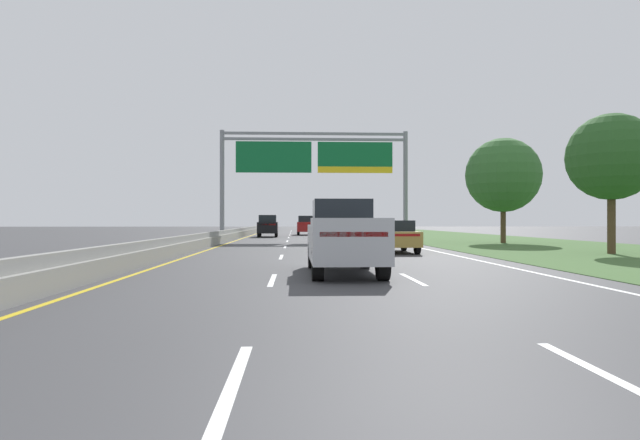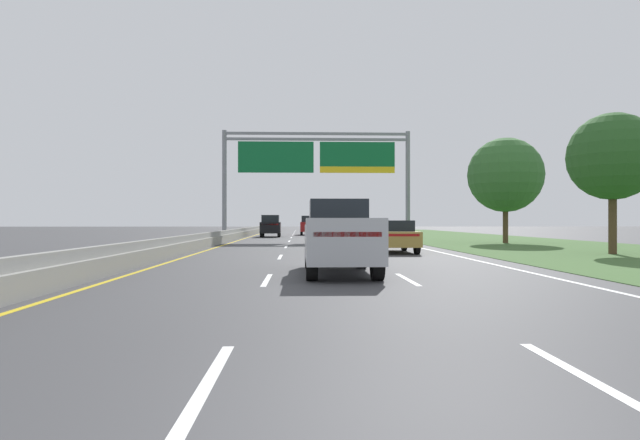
# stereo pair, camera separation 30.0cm
# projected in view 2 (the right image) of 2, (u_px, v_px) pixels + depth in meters

# --- Properties ---
(ground_plane) EXTENTS (220.00, 220.00, 0.00)m
(ground_plane) POSITION_uv_depth(u_px,v_px,m) (314.00, 242.00, 38.66)
(ground_plane) COLOR #3D3D3F
(lane_striping) EXTENTS (11.96, 106.00, 0.01)m
(lane_striping) POSITION_uv_depth(u_px,v_px,m) (314.00, 243.00, 38.21)
(lane_striping) COLOR white
(lane_striping) RESTS_ON ground
(grass_verge_right) EXTENTS (14.00, 110.00, 0.02)m
(grass_verge_right) POSITION_uv_depth(u_px,v_px,m) (506.00, 242.00, 39.16)
(grass_verge_right) COLOR #3D602D
(grass_verge_right) RESTS_ON ground
(median_barrier_concrete) EXTENTS (0.60, 110.00, 0.85)m
(median_barrier_concrete) POSITION_uv_depth(u_px,v_px,m) (222.00, 238.00, 38.43)
(median_barrier_concrete) COLOR gray
(median_barrier_concrete) RESTS_ON ground
(overhead_sign_gantry) EXTENTS (15.06, 0.42, 8.76)m
(overhead_sign_gantry) POSITION_uv_depth(u_px,v_px,m) (317.00, 162.00, 43.03)
(overhead_sign_gantry) COLOR gray
(overhead_sign_gantry) RESTS_ON ground
(pickup_truck_silver) EXTENTS (2.00, 5.40, 2.20)m
(pickup_truck_silver) POSITION_uv_depth(u_px,v_px,m) (339.00, 237.00, 15.85)
(pickup_truck_silver) COLOR #B2B5BA
(pickup_truck_silver) RESTS_ON ground
(car_gold_right_lane_sedan) EXTENTS (1.86, 4.42, 1.57)m
(car_gold_right_lane_sedan) POSITION_uv_depth(u_px,v_px,m) (394.00, 236.00, 26.48)
(car_gold_right_lane_sedan) COLOR #A38438
(car_gold_right_lane_sedan) RESTS_ON ground
(car_grey_right_lane_sedan) EXTENTS (1.84, 4.41, 1.57)m
(car_grey_right_lane_sedan) POSITION_uv_depth(u_px,v_px,m) (344.00, 228.00, 57.95)
(car_grey_right_lane_sedan) COLOR slate
(car_grey_right_lane_sedan) RESTS_ON ground
(car_red_centre_lane_suv) EXTENTS (1.92, 4.71, 2.11)m
(car_red_centre_lane_suv) POSITION_uv_depth(u_px,v_px,m) (309.00, 225.00, 59.56)
(car_red_centre_lane_suv) COLOR maroon
(car_red_centre_lane_suv) RESTS_ON ground
(car_black_left_lane_suv) EXTENTS (2.00, 4.74, 2.11)m
(car_black_left_lane_suv) POSITION_uv_depth(u_px,v_px,m) (271.00, 226.00, 52.29)
(car_black_left_lane_suv) COLOR black
(car_black_left_lane_suv) RESTS_ON ground
(roadside_tree_near) EXTENTS (4.02, 4.02, 6.54)m
(roadside_tree_near) POSITION_uv_depth(u_px,v_px,m) (613.00, 157.00, 24.90)
(roadside_tree_near) COLOR #4C3823
(roadside_tree_near) RESTS_ON ground
(roadside_tree_mid) EXTENTS (5.15, 5.15, 7.31)m
(roadside_tree_mid) POSITION_uv_depth(u_px,v_px,m) (505.00, 175.00, 37.31)
(roadside_tree_mid) COLOR #4C3823
(roadside_tree_mid) RESTS_ON ground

